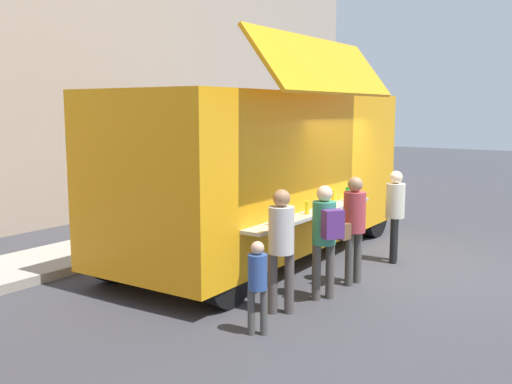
{
  "coord_description": "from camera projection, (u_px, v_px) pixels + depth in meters",
  "views": [
    {
      "loc": [
        -9.05,
        -3.23,
        2.66
      ],
      "look_at": [
        -1.37,
        2.13,
        1.3
      ],
      "focal_mm": 40.46,
      "sensor_mm": 36.0,
      "label": 1
    }
  ],
  "objects": [
    {
      "name": "trash_bin",
      "position": [
        284.0,
        192.0,
        15.29
      ],
      "size": [
        0.6,
        0.6,
        0.94
      ],
      "primitive_type": "cylinder",
      "color": "#2C603B",
      "rests_on": "ground"
    },
    {
      "name": "customer_front_ordering",
      "position": [
        354.0,
        221.0,
        8.67
      ],
      "size": [
        0.54,
        0.34,
        1.65
      ],
      "rotation": [
        0.0,
        0.0,
        1.41
      ],
      "color": "#4A4742",
      "rests_on": "ground"
    },
    {
      "name": "ground_plane",
      "position": [
        409.0,
        270.0,
        9.55
      ],
      "size": [
        60.0,
        60.0,
        0.0
      ],
      "primitive_type": "plane",
      "color": "#38383D"
    },
    {
      "name": "customer_mid_with_backpack",
      "position": [
        325.0,
        231.0,
        7.94
      ],
      "size": [
        0.47,
        0.52,
        1.61
      ],
      "rotation": [
        0.0,
        0.0,
        0.97
      ],
      "color": "#4E4841",
      "rests_on": "ground"
    },
    {
      "name": "customer_rear_waiting",
      "position": [
        281.0,
        240.0,
        7.42
      ],
      "size": [
        0.33,
        0.33,
        1.64
      ],
      "rotation": [
        0.0,
        0.0,
        0.61
      ],
      "color": "#504643",
      "rests_on": "ground"
    },
    {
      "name": "customer_extra_browsing",
      "position": [
        395.0,
        208.0,
        9.96
      ],
      "size": [
        0.33,
        0.33,
        1.6
      ],
      "rotation": [
        0.0,
        0.0,
        1.89
      ],
      "color": "black",
      "rests_on": "ground"
    },
    {
      "name": "child_near_queue",
      "position": [
        258.0,
        279.0,
        6.74
      ],
      "size": [
        0.23,
        0.23,
        1.13
      ],
      "rotation": [
        0.0,
        0.0,
        0.58
      ],
      "color": "#484843",
      "rests_on": "ground"
    },
    {
      "name": "food_truck_main",
      "position": [
        264.0,
        168.0,
        10.28
      ],
      "size": [
        6.65,
        3.27,
        3.75
      ],
      "rotation": [
        0.0,
        0.0,
        0.03
      ],
      "color": "#F8A314",
      "rests_on": "ground"
    }
  ]
}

